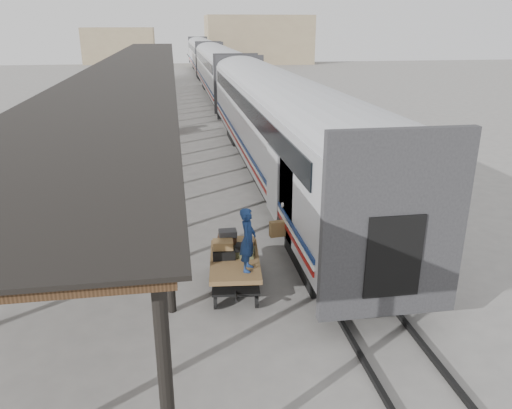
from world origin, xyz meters
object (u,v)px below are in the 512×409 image
object	(u,v)px
porter	(248,240)
luggage_tug	(154,125)
pedestrian	(141,123)
baggage_cart	(235,266)

from	to	relation	value
porter	luggage_tug	bearing A→B (deg)	26.35
porter	pedestrian	size ratio (longest dim) A/B	0.97
baggage_cart	luggage_tug	xyz separation A→B (m)	(-2.60, 19.88, 0.00)
luggage_tug	pedestrian	bearing A→B (deg)	-171.21
luggage_tug	pedestrian	world-z (taller)	pedestrian
baggage_cart	luggage_tug	size ratio (longest dim) A/B	1.39
porter	pedestrian	world-z (taller)	porter
luggage_tug	porter	xyz separation A→B (m)	(2.85, -20.53, 1.01)
baggage_cart	porter	size ratio (longest dim) A/B	1.58
baggage_cart	pedestrian	size ratio (longest dim) A/B	1.52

